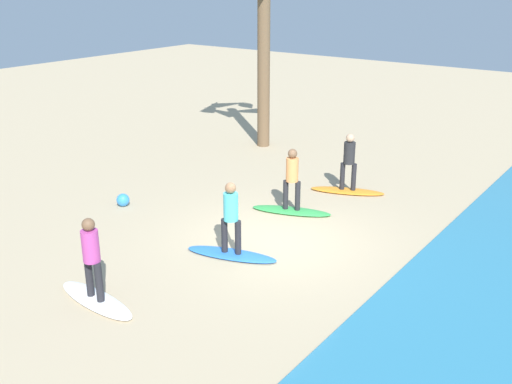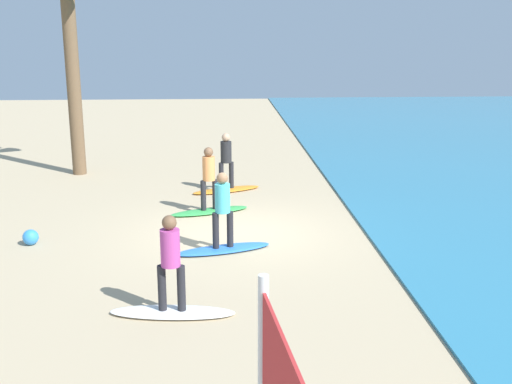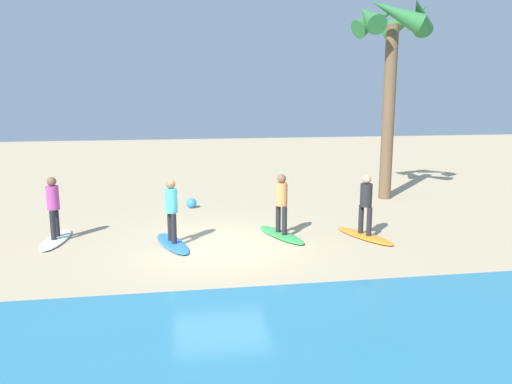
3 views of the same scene
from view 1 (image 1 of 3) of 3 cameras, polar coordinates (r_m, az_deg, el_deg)
ground_plane at (r=13.94m, az=1.78°, el=-4.78°), size 60.00×60.00×0.00m
surfboard_orange at (r=17.20m, az=8.76°, el=0.10°), size 1.31×2.16×0.09m
surfer_orange at (r=16.89m, az=8.93°, el=3.26°), size 0.32×0.44×1.64m
surfboard_green at (r=15.61m, az=3.41°, el=-1.81°), size 1.24×2.16×0.09m
surfer_green at (r=15.27m, az=3.49°, el=1.64°), size 0.32×0.44×1.64m
surfboard_blue at (r=13.23m, az=-2.37°, el=-6.00°), size 1.14×2.17×0.09m
surfer_blue at (r=12.83m, az=-2.43°, el=-2.02°), size 0.32×0.45×1.64m
surfboard_white at (r=11.89m, az=-15.10°, el=-9.98°), size 0.74×2.14×0.09m
surfer_white at (r=11.44m, az=-15.54°, el=-5.67°), size 0.32×0.46×1.64m
beach_ball at (r=16.36m, az=-12.66°, el=-0.75°), size 0.35×0.35×0.35m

